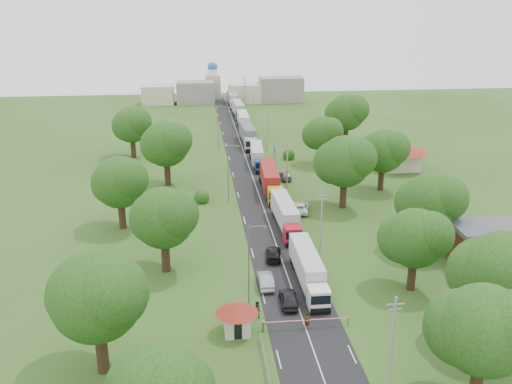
{
  "coord_description": "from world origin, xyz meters",
  "views": [
    {
      "loc": [
        -10.89,
        -75.84,
        32.9
      ],
      "look_at": [
        -1.28,
        10.64,
        3.0
      ],
      "focal_mm": 40.0,
      "sensor_mm": 36.0,
      "label": 1
    }
  ],
  "objects": [
    {
      "name": "lamp_0",
      "position": [
        -5.35,
        -20.0,
        5.55
      ],
      "size": [
        2.03,
        0.22,
        10.0
      ],
      "color": "slate",
      "rests_on": "ground"
    },
    {
      "name": "tree_7",
      "position": [
        23.99,
        50.17,
        7.85
      ],
      "size": [
        9.6,
        9.6,
        12.05
      ],
      "color": "#382616",
      "rests_on": "ground"
    },
    {
      "name": "boom_barrier",
      "position": [
        -1.36,
        -25.0,
        0.89
      ],
      "size": [
        9.22,
        0.35,
        1.18
      ],
      "color": "slate",
      "rests_on": "ground"
    },
    {
      "name": "tree_3",
      "position": [
        19.99,
        -7.84,
        7.22
      ],
      "size": [
        8.8,
        8.8,
        11.07
      ],
      "color": "#382616",
      "rests_on": "ground"
    },
    {
      "name": "tree_12",
      "position": [
        -16.01,
        25.17,
        7.85
      ],
      "size": [
        9.6,
        9.6,
        12.05
      ],
      "color": "#382616",
      "rests_on": "ground"
    },
    {
      "name": "truck_7",
      "position": [
        1.65,
        103.75,
        2.14
      ],
      "size": [
        2.97,
        14.58,
        4.03
      ],
      "color": "silver",
      "rests_on": "ground"
    },
    {
      "name": "tree_6",
      "position": [
        14.99,
        35.14,
        6.6
      ],
      "size": [
        8.0,
        8.0,
        10.1
      ],
      "color": "#382616",
      "rests_on": "ground"
    },
    {
      "name": "lamp_1",
      "position": [
        -5.35,
        15.0,
        5.55
      ],
      "size": [
        2.03,
        0.22,
        10.0
      ],
      "color": "slate",
      "rests_on": "ground"
    },
    {
      "name": "truck_0",
      "position": [
        2.09,
        -15.36,
        2.07
      ],
      "size": [
        2.43,
        14.09,
        3.91
      ],
      "color": "white",
      "rests_on": "ground"
    },
    {
      "name": "info_sign",
      "position": [
        5.2,
        35.0,
        3.0
      ],
      "size": [
        0.12,
        3.1,
        4.1
      ],
      "color": "slate",
      "rests_on": "ground"
    },
    {
      "name": "pole_5",
      "position": [
        5.5,
        105.0,
        4.68
      ],
      "size": [
        1.6,
        0.24,
        9.0
      ],
      "color": "gray",
      "rests_on": "ground"
    },
    {
      "name": "car_verge_far",
      "position": [
        6.02,
        26.08,
        0.79
      ],
      "size": [
        2.03,
        4.72,
        1.59
      ],
      "primitive_type": "imported",
      "rotation": [
        0.0,
        0.0,
        3.18
      ],
      "color": "slate",
      "rests_on": "ground"
    },
    {
      "name": "road",
      "position": [
        0.0,
        20.0,
        0.0
      ],
      "size": [
        8.0,
        200.0,
        0.04
      ],
      "primitive_type": "cube",
      "color": "black",
      "rests_on": "ground"
    },
    {
      "name": "pole_0",
      "position": [
        5.5,
        -35.0,
        4.68
      ],
      "size": [
        1.6,
        0.24,
        9.0
      ],
      "color": "gray",
      "rests_on": "ground"
    },
    {
      "name": "truck_4",
      "position": [
        1.6,
        54.0,
        2.32
      ],
      "size": [
        2.99,
        15.79,
        4.37
      ],
      "color": "#B4B4B4",
      "rests_on": "ground"
    },
    {
      "name": "pedestrian_near",
      "position": [
        0.1,
        -25.0,
        0.83
      ],
      "size": [
        0.64,
        0.45,
        1.66
      ],
      "primitive_type": "imported",
      "rotation": [
        0.0,
        0.0,
        0.09
      ],
      "color": "gray",
      "rests_on": "ground"
    },
    {
      "name": "lamp_2",
      "position": [
        -5.35,
        50.0,
        5.55
      ],
      "size": [
        2.03,
        0.22,
        10.0
      ],
      "color": "slate",
      "rests_on": "ground"
    },
    {
      "name": "tree_2",
      "position": [
        13.99,
        -17.86,
        6.6
      ],
      "size": [
        8.0,
        8.0,
        10.1
      ],
      "color": "#382616",
      "rests_on": "ground"
    },
    {
      "name": "truck_5",
      "position": [
        2.06,
        70.31,
        2.09
      ],
      "size": [
        2.59,
        14.24,
        3.95
      ],
      "color": "maroon",
      "rests_on": "ground"
    },
    {
      "name": "tree_0",
      "position": [
        11.99,
        -37.84,
        7.22
      ],
      "size": [
        8.8,
        8.8,
        11.07
      ],
      "color": "#382616",
      "rests_on": "ground"
    },
    {
      "name": "pole_4",
      "position": [
        5.5,
        77.0,
        4.68
      ],
      "size": [
        1.6,
        0.24,
        9.0
      ],
      "color": "gray",
      "rests_on": "ground"
    },
    {
      "name": "tree_10",
      "position": [
        -15.01,
        -9.84,
        7.22
      ],
      "size": [
        8.8,
        8.8,
        11.07
      ],
      "color": "#382616",
      "rests_on": "ground"
    },
    {
      "name": "tree_4",
      "position": [
        12.99,
        10.17,
        7.85
      ],
      "size": [
        9.6,
        9.6,
        12.05
      ],
      "color": "#382616",
      "rests_on": "ground"
    },
    {
      "name": "pole_2",
      "position": [
        5.5,
        21.0,
        4.68
      ],
      "size": [
        1.6,
        0.24,
        9.0
      ],
      "color": "gray",
      "rests_on": "ground"
    },
    {
      "name": "tree_13",
      "position": [
        -24.01,
        45.16,
        7.22
      ],
      "size": [
        8.8,
        8.8,
        11.07
      ],
      "color": "#382616",
      "rests_on": "ground"
    },
    {
      "name": "house_cream",
      "position": [
        30.0,
        30.0,
        3.64
      ],
      "size": [
        10.08,
        10.08,
        5.8
      ],
      "color": "beige",
      "rests_on": "ground"
    },
    {
      "name": "truck_1",
      "position": [
        2.23,
        2.3,
        2.08
      ],
      "size": [
        2.7,
        14.18,
        3.92
      ],
      "color": "#AC1325",
      "rests_on": "ground"
    },
    {
      "name": "truck_6",
      "position": [
        2.04,
        86.87,
        2.13
      ],
      "size": [
        3.01,
        14.51,
        4.01
      ],
      "color": "#286D3F",
      "rests_on": "ground"
    },
    {
      "name": "distant_town",
      "position": [
        0.68,
        110.0,
        3.49
      ],
      "size": [
        52.0,
        8.0,
        8.0
      ],
      "color": "gray",
      "rests_on": "ground"
    },
    {
      "name": "house_brick",
      "position": [
        26.0,
        -12.0,
        2.65
      ],
      "size": [
        8.6,
        6.6,
        5.2
      ],
      "color": "maroon",
      "rests_on": "ground"
    },
    {
      "name": "tree_11",
      "position": [
        -22.01,
        5.16,
        7.22
      ],
      "size": [
        8.8,
        8.8,
        11.07
      ],
      "color": "#382616",
      "rests_on": "ground"
    },
    {
      "name": "car_lane_rear",
      "position": [
        -1.0,
        -7.92,
        0.7
      ],
      "size": [
        2.58,
        5.05,
        1.4
      ],
      "primitive_type": "imported",
      "rotation": [
        0.0,
        0.0,
        3.01
      ],
      "color": "black",
      "rests_on": "ground"
    },
    {
      "name": "car_lane_mid",
      "position": [
        -3.0,
        -15.38,
        0.78
      ],
      "size": [
        1.71,
        4.76,
        1.56
      ],
      "primitive_type": "imported",
      "rotation": [
        0.0,
        0.0,
        3.13
      ],
      "color": "#95979D",
      "rests_on": "ground"
    },
    {
      "name": "ground",
      "position": [
        0.0,
        0.0,
        0.0
      ],
      "size": [
        260.0,
        260.0,
        0.0
      ],
      "primitive_type": "plane",
      "color": "#2F4C19",
      "rests_on": "ground"
    },
    {
      "name": "tree_9",
      "position": [
        -20.01,
        -29.83,
        7.85
      ],
      "size": [
        9.6,
        9.6,
        12.05
      ],
      "color": "#382616",
      "rests_on": "ground"
    },
    {
      "name": "car_verge_near",
      "position": [
        5.71,
        8.62,
        0.76
      ],
      "size": [
        3.59,
        5.84,
        1.51
      ],
      "primitive_type": "imported",
      "rotation": [
        0.0,
        0.0,
        2.93
      ],
      "color": "white",
      "rests_on": "ground"
    },
    {
      "name": "pedestrian_booth",
      "position": [
        -4.8,
        -22.43,
        0.97
      ],
      "size": [
        1.2,
        1.14,
        1.94
      ],
      "primitive_type": "imported",
      "rotation": [
        0.0,
        0.0,
        -0.61
      ],
      "color": "gray",
      "rests_on": "ground"
    },
    {
      "name": "tree_5",
      "position": [
        21.99,
        18.16,
        7.22
      ],
      "size": [
        8.8,
        8.8,
        11.07
      ],
      "color": "#382616",
      "rests_on": "ground"
    },
    {
      "name": "church",
      "position": [
        -4.0,
        118.0,
        5.39
      ],
      "size": [
        5.0,
        5.0,
        12.3
      ],
      "color": "beige",
      "rests_on": "ground"
    },
    {
      "name": "pole_3",
      "position": [
        5.5,
        49.0,
        4.68
      ],
      "size": [
        1.6,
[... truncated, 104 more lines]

